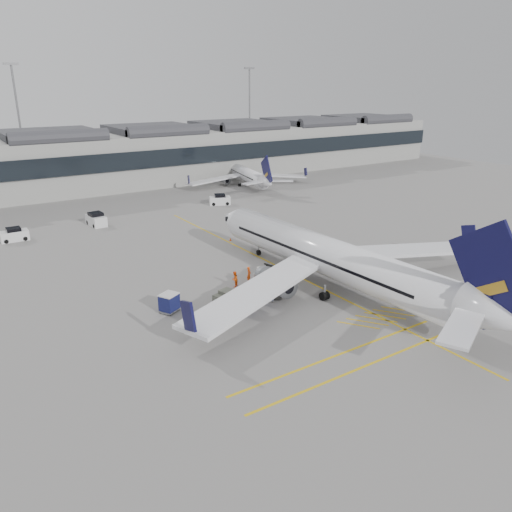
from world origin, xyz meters
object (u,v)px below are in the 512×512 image
belt_loader (270,274)px  ramp_agent_a (249,275)px  ramp_agent_b (235,279)px  pushback_tug (227,297)px  baggage_cart_a (242,303)px  airliner_main (332,258)px

belt_loader → ramp_agent_a: (-2.61, 0.42, 0.39)m
belt_loader → ramp_agent_b: bearing=-171.5°
pushback_tug → ramp_agent_a: bearing=20.0°
pushback_tug → ramp_agent_b: bearing=32.9°
belt_loader → baggage_cart_a: belt_loader is taller
belt_loader → baggage_cart_a: 9.31m
airliner_main → baggage_cart_a: (-11.37, 0.15, -2.46)m
pushback_tug → belt_loader: bearing=6.9°
pushback_tug → airliner_main: bearing=-28.7°
belt_loader → ramp_agent_a: 2.67m
ramp_agent_b → airliner_main: bearing=106.3°
airliner_main → baggage_cart_a: 11.63m
belt_loader → ramp_agent_b: 4.65m
belt_loader → pushback_tug: (-7.60, -3.14, 0.12)m
belt_loader → baggage_cart_a: bearing=-131.0°
airliner_main → pushback_tug: size_ratio=14.91×
belt_loader → pushback_tug: belt_loader is taller
baggage_cart_a → ramp_agent_a: 7.75m
baggage_cart_a → ramp_agent_a: bearing=28.7°
baggage_cart_a → ramp_agent_b: baggage_cart_a is taller
airliner_main → baggage_cart_a: bearing=177.2°
baggage_cart_a → ramp_agent_b: 6.52m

